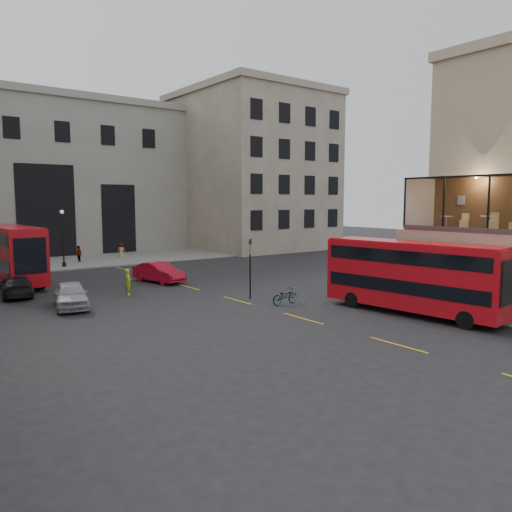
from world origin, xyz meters
TOP-DOWN VIEW (x-y plane):
  - ground at (0.00, 0.00)m, footprint 140.00×140.00m
  - host_frontage at (6.50, 0.00)m, footprint 3.00×11.00m
  - cafe_floor at (6.50, 0.00)m, footprint 3.00×10.00m
  - gateway at (-5.00, 47.99)m, footprint 35.00×10.60m
  - building_right at (20.00, 39.97)m, footprint 16.60×18.60m
  - pavement_far at (-6.00, 38.00)m, footprint 40.00×12.00m
  - traffic_light_near at (-1.00, 12.00)m, footprint 0.16×0.20m
  - street_lamp_b at (-6.00, 34.00)m, footprint 0.36×0.36m
  - bus_near at (3.50, 3.26)m, footprint 3.21×10.12m
  - bus_far at (-11.85, 27.43)m, footprint 2.99×10.97m
  - car_a at (-10.83, 16.17)m, footprint 2.77×4.72m
  - car_b at (-2.67, 21.37)m, footprint 2.59×4.81m
  - car_c at (-12.53, 21.82)m, footprint 2.64×4.82m
  - bicycle at (-0.32, 9.44)m, footprint 1.88×0.70m
  - cyclist at (-6.60, 17.92)m, footprint 0.62×0.74m
  - pedestrian_c at (-3.83, 36.50)m, footprint 1.03×1.02m
  - pedestrian_d at (0.97, 37.56)m, footprint 0.99×0.93m
  - cafe_table_mid at (5.43, 0.27)m, footprint 0.65×0.65m
  - cafe_table_far at (5.35, 2.51)m, footprint 0.60×0.60m
  - cafe_chair_c at (7.27, 0.92)m, footprint 0.50×0.50m
  - cafe_chair_d at (7.66, 2.79)m, footprint 0.51×0.51m

SIDE VIEW (x-z plane):
  - ground at x=0.00m, z-range 0.00..0.00m
  - pavement_far at x=-6.00m, z-range 0.00..0.12m
  - bicycle at x=-0.32m, z-range 0.00..0.98m
  - car_c at x=-12.53m, z-range 0.00..1.32m
  - car_b at x=-2.67m, z-range 0.00..1.50m
  - car_a at x=-10.83m, z-range 0.00..1.51m
  - pedestrian_d at x=0.97m, z-range 0.00..1.69m
  - cyclist at x=-6.60m, z-range 0.00..1.73m
  - pedestrian_c at x=-3.83m, z-range 0.00..1.75m
  - bus_near at x=3.50m, z-range 0.25..4.22m
  - host_frontage at x=6.50m, z-range 0.00..4.50m
  - street_lamp_b at x=-6.00m, z-range -0.27..5.06m
  - traffic_light_near at x=-1.00m, z-range 0.52..4.32m
  - bus_far at x=-11.85m, z-range 0.27..4.61m
  - cafe_floor at x=6.50m, z-range 4.50..4.60m
  - cafe_chair_d at x=7.66m, z-range 4.43..5.29m
  - cafe_chair_c at x=7.27m, z-range 4.41..5.36m
  - cafe_table_far at x=5.35m, z-range 4.72..5.48m
  - cafe_table_mid at x=5.43m, z-range 4.73..5.55m
  - gateway at x=-5.00m, z-range 0.39..18.39m
  - building_right at x=20.00m, z-range 0.39..20.39m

